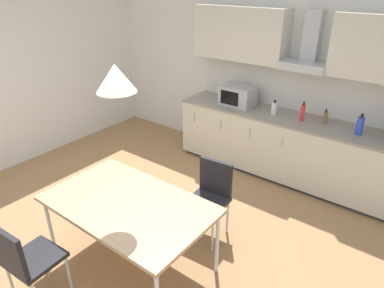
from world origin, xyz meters
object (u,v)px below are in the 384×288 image
object	(u,v)px
microwave	(238,96)
bottle_blue	(360,126)
chair_far_right	(211,192)
dining_table	(128,206)
bottle_red	(303,113)
bottle_white	(274,108)
pendant_lamp	(116,78)
bottle_brown	(325,117)
chair_near_left	(24,257)

from	to	relation	value
microwave	bottle_blue	world-z (taller)	microwave
chair_far_right	dining_table	bearing A→B (deg)	-111.99
bottle_blue	dining_table	world-z (taller)	bottle_blue
microwave	bottle_red	bearing A→B (deg)	-1.77
bottle_white	dining_table	world-z (taller)	bottle_white
pendant_lamp	dining_table	bearing A→B (deg)	90.00
microwave	bottle_brown	bearing A→B (deg)	2.71
bottle_white	dining_table	size ratio (longest dim) A/B	0.13
microwave	pendant_lamp	xyz separation A→B (m)	(0.33, -2.52, 0.86)
bottle_blue	chair_far_right	world-z (taller)	bottle_blue
bottle_white	bottle_red	bearing A→B (deg)	-0.88
chair_far_right	chair_near_left	distance (m)	1.85
bottle_white	bottle_brown	bearing A→B (deg)	7.19
bottle_blue	pendant_lamp	size ratio (longest dim) A/B	0.82
dining_table	chair_near_left	distance (m)	0.94
bottle_white	bottle_blue	size ratio (longest dim) A/B	0.75
bottle_red	chair_near_left	bearing A→B (deg)	-106.75
bottle_white	chair_far_right	xyz separation A→B (m)	(0.08, -1.64, -0.46)
bottle_brown	chair_far_right	size ratio (longest dim) A/B	0.22
bottle_blue	dining_table	xyz separation A→B (m)	(-1.36, -2.48, -0.32)
bottle_red	dining_table	world-z (taller)	bottle_red
bottle_red	pendant_lamp	xyz separation A→B (m)	(-0.66, -2.49, 0.89)
microwave	bottle_blue	distance (m)	1.69
chair_far_right	chair_near_left	world-z (taller)	same
microwave	bottle_white	size ratio (longest dim) A/B	2.42
bottle_blue	dining_table	bearing A→B (deg)	-118.83
bottle_brown	dining_table	distance (m)	2.75
bottle_blue	chair_near_left	xyz separation A→B (m)	(-1.71, -3.33, -0.49)
microwave	bottle_blue	xyz separation A→B (m)	(1.69, -0.04, -0.03)
pendant_lamp	bottle_blue	bearing A→B (deg)	61.17
bottle_blue	pendant_lamp	xyz separation A→B (m)	(-1.36, -2.48, 0.89)
microwave	pendant_lamp	distance (m)	2.68
bottle_white	chair_near_left	world-z (taller)	bottle_white
dining_table	chair_far_right	world-z (taller)	chair_far_right
bottle_red	bottle_blue	bearing A→B (deg)	-0.70
bottle_brown	chair_near_left	distance (m)	3.69
bottle_red	bottle_brown	xyz separation A→B (m)	(0.27, 0.09, -0.03)
bottle_brown	bottle_white	bearing A→B (deg)	-172.81
bottle_white	microwave	bearing A→B (deg)	177.63
bottle_white	bottle_blue	xyz separation A→B (m)	(1.10, -0.01, 0.03)
bottle_white	bottle_brown	size ratio (longest dim) A/B	1.03
chair_far_right	bottle_brown	bearing A→B (deg)	71.32
bottle_blue	bottle_brown	size ratio (longest dim) A/B	1.37
bottle_red	bottle_brown	distance (m)	0.28
bottle_brown	microwave	bearing A→B (deg)	-177.29
bottle_brown	chair_near_left	world-z (taller)	bottle_brown
bottle_white	chair_near_left	size ratio (longest dim) A/B	0.23
bottle_blue	chair_far_right	distance (m)	1.98
bottle_red	pendant_lamp	distance (m)	2.72
dining_table	chair_near_left	xyz separation A→B (m)	(-0.35, -0.86, -0.17)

